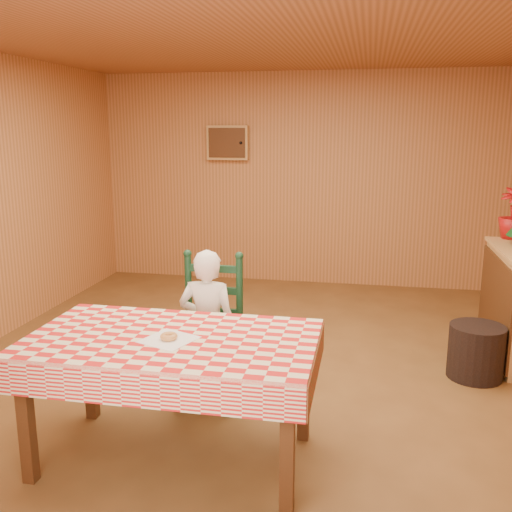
# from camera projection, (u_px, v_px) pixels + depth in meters

# --- Properties ---
(ground) EXTENTS (6.00, 6.00, 0.00)m
(ground) POSITION_uv_depth(u_px,v_px,m) (251.00, 379.00, 4.48)
(ground) COLOR brown
(ground) RESTS_ON ground
(cabin_walls) EXTENTS (5.10, 6.05, 2.65)m
(cabin_walls) POSITION_uv_depth(u_px,v_px,m) (264.00, 141.00, 4.58)
(cabin_walls) COLOR #BE7B44
(cabin_walls) RESTS_ON ground
(dining_table) EXTENTS (1.66, 0.96, 0.77)m
(dining_table) POSITION_uv_depth(u_px,v_px,m) (172.00, 350.00, 3.26)
(dining_table) COLOR #4F2C15
(dining_table) RESTS_ON ground
(ladder_chair) EXTENTS (0.44, 0.40, 1.08)m
(ladder_chair) POSITION_uv_depth(u_px,v_px,m) (210.00, 333.00, 4.05)
(ladder_chair) COLOR #10321C
(ladder_chair) RESTS_ON ground
(seated_child) EXTENTS (0.41, 0.27, 1.12)m
(seated_child) POSITION_uv_depth(u_px,v_px,m) (208.00, 328.00, 3.98)
(seated_child) COLOR white
(seated_child) RESTS_ON ground
(napkin) EXTENTS (0.34, 0.34, 0.00)m
(napkin) POSITION_uv_depth(u_px,v_px,m) (169.00, 339.00, 3.19)
(napkin) COLOR white
(napkin) RESTS_ON dining_table
(donut) EXTENTS (0.12, 0.12, 0.03)m
(donut) POSITION_uv_depth(u_px,v_px,m) (169.00, 336.00, 3.19)
(donut) COLOR #CF8E4A
(donut) RESTS_ON napkin
(storage_bin) EXTENTS (0.53, 0.53, 0.43)m
(storage_bin) POSITION_uv_depth(u_px,v_px,m) (476.00, 352.00, 4.47)
(storage_bin) COLOR black
(storage_bin) RESTS_ON ground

